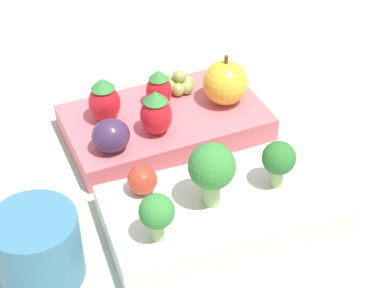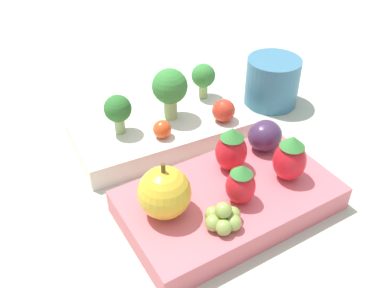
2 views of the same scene
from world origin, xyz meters
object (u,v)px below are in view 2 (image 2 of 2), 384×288
Objects in this scene: strawberry_1 at (290,158)px; strawberry_2 at (231,149)px; broccoli_floret_0 at (170,88)px; grape_cluster at (223,217)px; cherry_tomato_1 at (162,129)px; cherry_tomato_0 at (223,110)px; broccoli_floret_1 at (203,77)px; bento_box_savoury at (162,129)px; bento_box_fruit at (228,200)px; apple at (164,193)px; drinking_cup at (272,82)px; broccoli_floret_2 at (118,110)px; strawberry_0 at (240,185)px; plum at (265,136)px.

strawberry_2 is at bearing 135.09° from strawberry_1.
broccoli_floret_0 is 0.18m from grape_cluster.
cherry_tomato_0 is at bearing -4.81° from cherry_tomato_1.
broccoli_floret_1 is at bearing 31.34° from cherry_tomato_1.
bento_box_savoury and bento_box_fruit have the same top height.
bento_box_savoury is 0.16m from apple.
drinking_cup is (0.11, 0.16, -0.02)m from strawberry_1.
cherry_tomato_1 is at bearing -40.94° from broccoli_floret_2.
apple is at bearing 171.69° from strawberry_1.
broccoli_floret_2 is 0.83× the size of apple.
strawberry_1 reaches higher than strawberry_0.
broccoli_floret_0 reaches higher than grape_cluster.
strawberry_1 reaches higher than bento_box_fruit.
bento_box_savoury is at bearing -2.18° from broccoli_floret_2.
plum is 0.12m from grape_cluster.
broccoli_floret_0 reaches higher than broccoli_floret_1.
apple reaches higher than broccoli_floret_1.
strawberry_0 is 0.06m from strawberry_1.
cherry_tomato_1 is at bearing 121.57° from strawberry_1.
bento_box_fruit is 5.58× the size of plum.
strawberry_1 is (0.05, -0.16, -0.02)m from broccoli_floret_0.
apple is 1.51× the size of plum.
strawberry_2 is 0.69× the size of drinking_cup.
broccoli_floret_1 reaches higher than bento_box_savoury.
drinking_cup reaches higher than cherry_tomato_0.
cherry_tomato_0 is 0.48× the size of apple.
broccoli_floret_1 is 0.10m from cherry_tomato_1.
cherry_tomato_1 is at bearing 84.36° from grape_cluster.
strawberry_1 is at bearing -54.00° from broccoli_floret_2.
broccoli_floret_1 is at bearing 16.89° from bento_box_savoury.
broccoli_floret_1 is 0.91× the size of strawberry_1.
broccoli_floret_0 is 3.03× the size of cherry_tomato_1.
broccoli_floret_0 reaches higher than cherry_tomato_1.
broccoli_floret_0 is 0.16m from apple.
bento_box_fruit is at bearing -69.82° from broccoli_floret_2.
strawberry_2 is (0.02, 0.03, 0.04)m from bento_box_fruit.
broccoli_floret_0 reaches higher than cherry_tomato_0.
strawberry_2 is at bearing -67.00° from cherry_tomato_1.
broccoli_floret_2 reaches higher than cherry_tomato_1.
grape_cluster reaches higher than cherry_tomato_1.
strawberry_0 is at bearing -71.83° from broccoli_floret_2.
drinking_cup is (0.17, -0.00, 0.02)m from bento_box_savoury.
strawberry_2 reaches higher than bento_box_fruit.
broccoli_floret_0 reaches higher than strawberry_0.
grape_cluster is at bearing -131.49° from bento_box_fruit.
apple is at bearing 175.09° from bento_box_fruit.
strawberry_1 is at bearing -11.94° from bento_box_fruit.
apple is (-0.07, 0.01, 0.04)m from bento_box_fruit.
strawberry_1 is at bearing -58.43° from cherry_tomato_1.
plum is 0.53× the size of drinking_cup.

